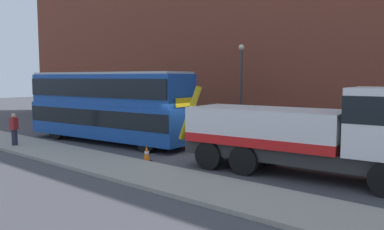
% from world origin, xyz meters
% --- Properties ---
extents(ground_plane, '(120.00, 120.00, 0.00)m').
position_xyz_m(ground_plane, '(0.00, 0.00, 0.00)').
color(ground_plane, '#424247').
extents(near_kerb, '(60.00, 2.80, 0.15)m').
position_xyz_m(near_kerb, '(0.00, -4.20, 0.07)').
color(near_kerb, gray).
rests_on(near_kerb, ground_plane).
extents(building_facade, '(60.00, 1.50, 16.00)m').
position_xyz_m(building_facade, '(0.00, 8.79, 8.07)').
color(building_facade, brown).
rests_on(building_facade, ground_plane).
extents(recovery_tow_truck, '(10.24, 3.54, 3.67)m').
position_xyz_m(recovery_tow_truck, '(5.84, -0.34, 1.76)').
color(recovery_tow_truck, '#2D2D2D').
rests_on(recovery_tow_truck, ground_plane).
extents(double_decker_bus, '(11.20, 3.66, 4.06)m').
position_xyz_m(double_decker_bus, '(-6.36, -0.39, 2.23)').
color(double_decker_bus, '#19479E').
rests_on(double_decker_bus, ground_plane).
extents(pedestrian_onlooker, '(0.41, 0.47, 1.71)m').
position_xyz_m(pedestrian_onlooker, '(-8.67, -4.76, 0.99)').
color(pedestrian_onlooker, '#232333').
rests_on(pedestrian_onlooker, near_kerb).
extents(traffic_cone_near_bus, '(0.36, 0.36, 0.72)m').
position_xyz_m(traffic_cone_near_bus, '(-0.89, -2.43, 0.34)').
color(traffic_cone_near_bus, orange).
rests_on(traffic_cone_near_bus, ground_plane).
extents(street_lamp, '(0.36, 0.36, 5.83)m').
position_xyz_m(street_lamp, '(-1.79, 6.60, 3.47)').
color(street_lamp, '#38383D').
rests_on(street_lamp, ground_plane).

